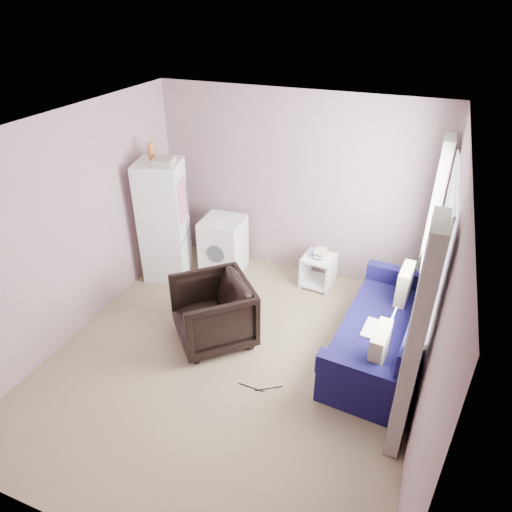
{
  "coord_description": "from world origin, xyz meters",
  "views": [
    {
      "loc": [
        1.64,
        -3.4,
        3.52
      ],
      "look_at": [
        0.05,
        0.6,
        1.0
      ],
      "focal_mm": 32.0,
      "sensor_mm": 36.0,
      "label": 1
    }
  ],
  "objects_px": {
    "armchair": "(213,310)",
    "fridge": "(164,220)",
    "washing_machine": "(223,244)",
    "sofa": "(390,335)",
    "side_table": "(318,269)"
  },
  "relations": [
    {
      "from": "armchair",
      "to": "fridge",
      "type": "height_order",
      "value": "fridge"
    },
    {
      "from": "washing_machine",
      "to": "sofa",
      "type": "height_order",
      "value": "sofa"
    },
    {
      "from": "side_table",
      "to": "sofa",
      "type": "bearing_deg",
      "value": -46.13
    },
    {
      "from": "fridge",
      "to": "washing_machine",
      "type": "bearing_deg",
      "value": 13.75
    },
    {
      "from": "washing_machine",
      "to": "sofa",
      "type": "xyz_separation_m",
      "value": [
        2.45,
        -1.03,
        -0.09
      ]
    },
    {
      "from": "side_table",
      "to": "fridge",
      "type": "bearing_deg",
      "value": -166.63
    },
    {
      "from": "fridge",
      "to": "side_table",
      "type": "height_order",
      "value": "fridge"
    },
    {
      "from": "fridge",
      "to": "sofa",
      "type": "bearing_deg",
      "value": -28.01
    },
    {
      "from": "washing_machine",
      "to": "fridge",
      "type": "bearing_deg",
      "value": -152.36
    },
    {
      "from": "armchair",
      "to": "fridge",
      "type": "relative_size",
      "value": 0.45
    },
    {
      "from": "armchair",
      "to": "sofa",
      "type": "relative_size",
      "value": 0.42
    },
    {
      "from": "fridge",
      "to": "sofa",
      "type": "distance_m",
      "value": 3.24
    },
    {
      "from": "armchair",
      "to": "fridge",
      "type": "distance_m",
      "value": 1.67
    },
    {
      "from": "armchair",
      "to": "side_table",
      "type": "relative_size",
      "value": 1.51
    },
    {
      "from": "washing_machine",
      "to": "sofa",
      "type": "distance_m",
      "value": 2.66
    }
  ]
}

